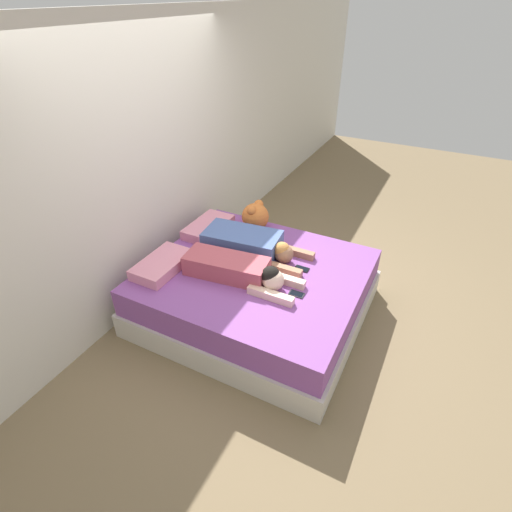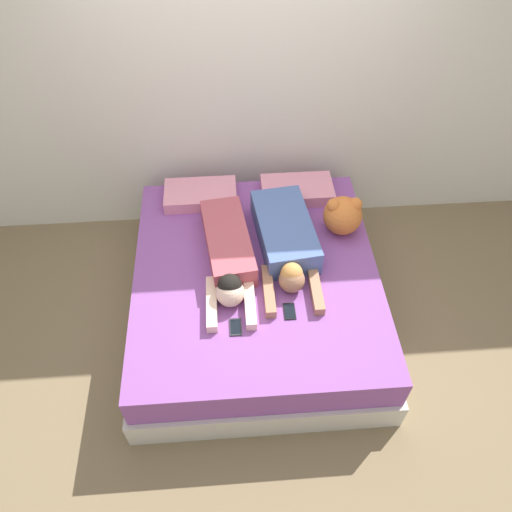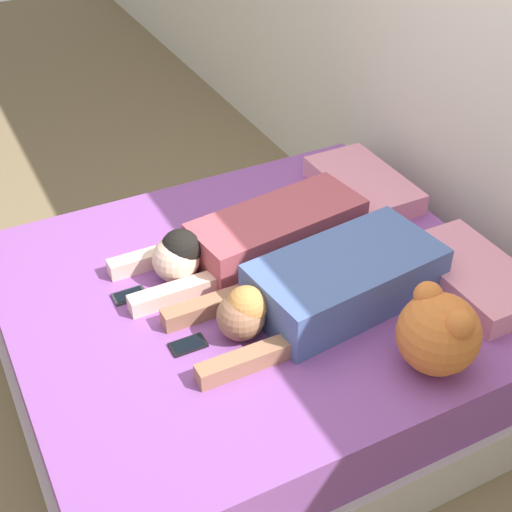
{
  "view_description": "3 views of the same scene",
  "coord_description": "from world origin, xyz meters",
  "views": [
    {
      "loc": [
        -2.69,
        -1.38,
        2.7
      ],
      "look_at": [
        0.0,
        0.0,
        0.67
      ],
      "focal_mm": 28.0,
      "sensor_mm": 36.0,
      "label": 1
    },
    {
      "loc": [
        -0.16,
        -2.27,
        3.28
      ],
      "look_at": [
        0.0,
        0.0,
        0.67
      ],
      "focal_mm": 35.0,
      "sensor_mm": 36.0,
      "label": 2
    },
    {
      "loc": [
        1.99,
        -1.02,
        2.35
      ],
      "look_at": [
        0.0,
        0.0,
        0.67
      ],
      "focal_mm": 50.0,
      "sensor_mm": 36.0,
      "label": 3
    }
  ],
  "objects": [
    {
      "name": "bed",
      "position": [
        0.0,
        0.0,
        0.26
      ],
      "size": [
        1.8,
        2.0,
        0.52
      ],
      "color": "beige",
      "rests_on": "ground_plane"
    },
    {
      "name": "pillow_head_right",
      "position": [
        0.39,
        0.78,
        0.57
      ],
      "size": [
        0.58,
        0.33,
        0.1
      ],
      "color": "pink",
      "rests_on": "bed"
    },
    {
      "name": "cell_phone_left",
      "position": [
        -0.17,
        -0.48,
        0.53
      ],
      "size": [
        0.08,
        0.13,
        0.01
      ],
      "color": "#2D2D33",
      "rests_on": "bed"
    },
    {
      "name": "ground_plane",
      "position": [
        0.0,
        0.0,
        0.0
      ],
      "size": [
        12.0,
        12.0,
        0.0
      ],
      "primitive_type": "plane",
      "color": "#7F6B4C"
    },
    {
      "name": "cell_phone_right",
      "position": [
        0.2,
        -0.38,
        0.53
      ],
      "size": [
        0.08,
        0.13,
        0.01
      ],
      "color": "black",
      "rests_on": "bed"
    },
    {
      "name": "person_right",
      "position": [
        0.23,
        0.18,
        0.62
      ],
      "size": [
        0.46,
        1.09,
        0.21
      ],
      "color": "#4C66A5",
      "rests_on": "bed"
    },
    {
      "name": "person_left",
      "position": [
        -0.19,
        0.07,
        0.61
      ],
      "size": [
        0.39,
        1.1,
        0.22
      ],
      "color": "#B24C59",
      "rests_on": "bed"
    },
    {
      "name": "plush_toy",
      "position": [
        0.68,
        0.36,
        0.68
      ],
      "size": [
        0.29,
        0.29,
        0.31
      ],
      "color": "orange",
      "rests_on": "bed"
    },
    {
      "name": "pillow_head_left",
      "position": [
        -0.39,
        0.78,
        0.57
      ],
      "size": [
        0.58,
        0.33,
        0.1
      ],
      "color": "pink",
      "rests_on": "bed"
    }
  ]
}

